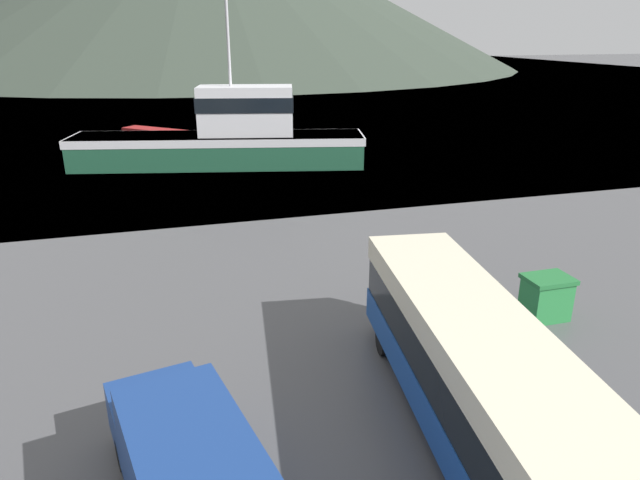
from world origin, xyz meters
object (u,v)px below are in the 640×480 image
(storage_bin, at_px, (546,297))
(small_boat, at_px, (159,135))
(delivery_van, at_px, (187,470))
(fishing_boat, at_px, (226,138))
(tour_bus, at_px, (475,372))

(storage_bin, relative_size, small_boat, 0.24)
(delivery_van, height_order, small_boat, delivery_van)
(delivery_van, bearing_deg, small_boat, 78.03)
(storage_bin, bearing_deg, fishing_boat, 105.66)
(tour_bus, relative_size, delivery_van, 1.81)
(tour_bus, height_order, storage_bin, tour_bus)
(delivery_van, height_order, fishing_boat, fishing_boat)
(tour_bus, distance_m, storage_bin, 7.29)
(tour_bus, distance_m, delivery_van, 6.62)
(tour_bus, distance_m, small_boat, 42.82)
(fishing_boat, distance_m, storage_bin, 27.20)
(storage_bin, distance_m, small_boat, 39.47)
(fishing_boat, bearing_deg, storage_bin, -151.59)
(delivery_van, height_order, storage_bin, delivery_van)
(storage_bin, xyz_separation_m, small_boat, (-11.82, 37.66, -0.26))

